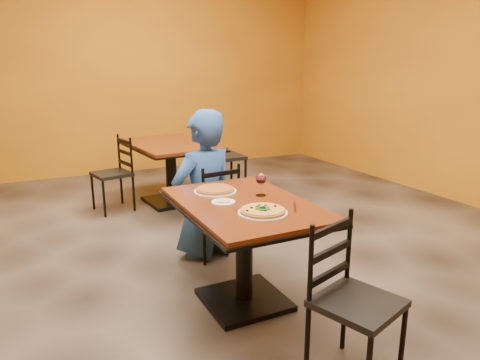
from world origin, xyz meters
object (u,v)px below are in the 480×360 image
table_second (171,158)px  side_plate (223,202)px  chair_second_left (112,174)px  plate_far (215,191)px  chair_second_right (224,157)px  pizza_main (263,210)px  chair_main_near (358,304)px  pizza_far (215,189)px  table_main (244,229)px  chair_main_far (212,209)px  diner (203,184)px  plate_main (263,213)px  wine_glass (261,183)px

table_second → side_plate: side_plate is taller
chair_second_left → plate_far: (0.36, -2.23, 0.32)m
chair_second_right → pizza_main: chair_second_right is taller
plate_far → chair_second_left: bearing=99.1°
chair_main_near → plate_far: 1.33m
chair_second_right → pizza_far: size_ratio=3.63×
table_main → table_second: 2.56m
chair_main_far → pizza_far: bearing=63.4°
diner → side_plate: size_ratio=8.10×
chair_second_left → table_second: bearing=78.3°
chair_main_far → pizza_main: 1.20m
table_second → pizza_main: pizza_main is taller
chair_main_near → chair_second_left: bearing=81.6°
table_main → pizza_main: bearing=-91.2°
diner → plate_far: 0.64m
chair_main_near → chair_second_right: 3.59m
chair_second_left → plate_main: 2.86m
chair_second_left → chair_main_far: bearing=6.8°
pizza_far → pizza_main: bearing=-82.7°
plate_far → plate_main: bearing=-82.7°
table_second → plate_far: bearing=-99.1°
chair_main_far → chair_second_left: 1.76m
diner → wine_glass: bearing=82.7°
wine_glass → table_main: bearing=-153.3°
chair_main_near → pizza_main: chair_main_near is taller
table_main → pizza_far: 0.39m
chair_second_left → wine_glass: (0.61, -2.46, 0.41)m
plate_far → side_plate: size_ratio=1.94×
plate_main → pizza_main: bearing=0.0°
chair_main_near → plate_far: size_ratio=2.82×
table_second → chair_second_left: 0.72m
table_second → plate_main: (-0.28, -2.81, 0.19)m
table_second → chair_second_left: size_ratio=1.65×
chair_main_near → diner: 1.90m
table_second → wine_glass: (-0.10, -2.46, 0.28)m
table_second → pizza_far: (-0.36, -2.23, 0.21)m
chair_second_left → pizza_far: bearing=-2.7°
side_plate → pizza_far: bearing=78.4°
pizza_far → chair_main_far: bearing=70.3°
chair_main_near → pizza_main: (-0.18, 0.69, 0.33)m
table_main → pizza_main: (-0.01, -0.26, 0.21)m
table_main → chair_main_far: chair_main_far is taller
chair_main_near → pizza_far: (-0.26, 1.27, 0.33)m
diner → pizza_far: size_ratio=4.63×
table_main → chair_main_far: bearing=82.1°
chair_main_far → side_plate: bearing=65.9°
chair_second_right → chair_main_far: bearing=151.8°
table_main → pizza_far: size_ratio=4.39×
chair_second_right → side_plate: size_ratio=6.36×
plate_main → chair_main_near: bearing=-75.1°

